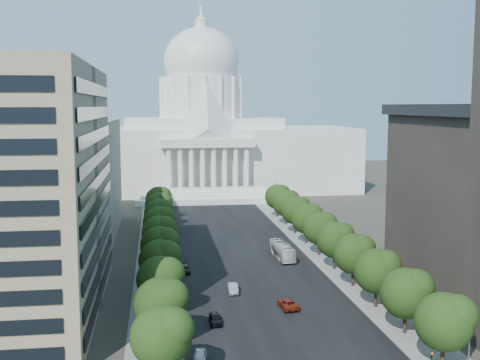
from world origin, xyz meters
name	(u,v)px	position (x,y,z in m)	size (l,w,h in m)	color
road_asphalt	(231,240)	(0.00, 90.00, 0.00)	(30.00, 260.00, 0.01)	black
sidewalk_left	(155,242)	(-19.00, 90.00, 0.00)	(8.00, 260.00, 0.02)	gray
sidewalk_right	(304,238)	(19.00, 90.00, 0.00)	(8.00, 260.00, 0.02)	gray
capitol	(202,140)	(0.00, 184.89, 20.01)	(120.00, 56.00, 73.00)	white
office_block_left_far	(40,180)	(-48.00, 100.00, 15.00)	(38.00, 52.00, 30.00)	gray
tree_l_a	(164,335)	(-17.66, 11.81, 6.45)	(7.79, 7.60, 9.97)	#33261C
tree_l_b	(163,302)	(-17.66, 23.81, 6.45)	(7.79, 7.60, 9.97)	#33261C
tree_l_c	(162,278)	(-17.66, 35.81, 6.45)	(7.79, 7.60, 9.97)	#33261C
tree_l_d	(162,259)	(-17.66, 47.81, 6.45)	(7.79, 7.60, 9.97)	#33261C
tree_l_e	(161,244)	(-17.66, 59.81, 6.45)	(7.79, 7.60, 9.97)	#33261C
tree_l_f	(161,232)	(-17.66, 71.81, 6.45)	(7.79, 7.60, 9.97)	#33261C
tree_l_g	(160,221)	(-17.66, 83.81, 6.45)	(7.79, 7.60, 9.97)	#33261C
tree_l_h	(160,212)	(-17.66, 95.81, 6.45)	(7.79, 7.60, 9.97)	#33261C
tree_l_i	(160,205)	(-17.66, 107.81, 6.45)	(7.79, 7.60, 9.97)	#33261C
tree_l_j	(159,198)	(-17.66, 119.81, 6.45)	(7.79, 7.60, 9.97)	#33261C
tree_r_a	(447,320)	(18.34, 11.81, 6.45)	(7.79, 7.60, 9.97)	#33261C
tree_r_b	(409,292)	(18.34, 23.81, 6.45)	(7.79, 7.60, 9.97)	#33261C
tree_r_c	(379,270)	(18.34, 35.81, 6.45)	(7.79, 7.60, 9.97)	#33261C
tree_r_d	(356,253)	(18.34, 47.81, 6.45)	(7.79, 7.60, 9.97)	#33261C
tree_r_e	(337,239)	(18.34, 59.81, 6.45)	(7.79, 7.60, 9.97)	#33261C
tree_r_f	(321,227)	(18.34, 71.81, 6.45)	(7.79, 7.60, 9.97)	#33261C
tree_r_g	(308,217)	(18.34, 83.81, 6.45)	(7.79, 7.60, 9.97)	#33261C
tree_r_h	(297,209)	(18.34, 95.81, 6.45)	(7.79, 7.60, 9.97)	#33261C
tree_r_i	(287,202)	(18.34, 107.81, 6.45)	(7.79, 7.60, 9.97)	#33261C
tree_r_j	(278,196)	(18.34, 119.81, 6.45)	(7.79, 7.60, 9.97)	#33261C
traffic_signal_right	(431,359)	(14.50, 7.99, 3.09)	(0.18, 0.49, 4.30)	black
streetlight_a	(466,329)	(19.90, 10.00, 5.82)	(2.61, 0.44, 9.00)	gray
streetlight_b	(390,274)	(19.90, 35.00, 5.82)	(2.61, 0.44, 9.00)	gray
streetlight_c	(344,241)	(19.90, 60.00, 5.82)	(2.61, 0.44, 9.00)	gray
streetlight_d	(313,219)	(19.90, 85.00, 5.82)	(2.61, 0.44, 9.00)	gray
streetlight_e	(291,203)	(19.90, 110.00, 5.82)	(2.61, 0.44, 9.00)	gray
streetlight_f	(274,191)	(19.90, 135.00, 5.82)	(2.61, 0.44, 9.00)	gray
car_dark_a	(215,319)	(-9.57, 31.77, 0.79)	(1.87, 4.66, 1.59)	black
car_silver	(233,288)	(-4.91, 46.94, 0.81)	(1.71, 4.90, 1.62)	#B1B5B9
car_red	(288,304)	(3.16, 37.19, 0.78)	(2.59, 5.61, 1.56)	maroon
car_dark_b	(185,269)	(-12.88, 61.28, 0.70)	(1.97, 4.85, 1.41)	black
car_parked	(200,357)	(-13.00, 17.71, 0.80)	(1.88, 4.68, 1.60)	#B5B7BD
city_bus	(282,251)	(9.05, 70.03, 1.77)	(2.97, 12.69, 3.53)	silver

